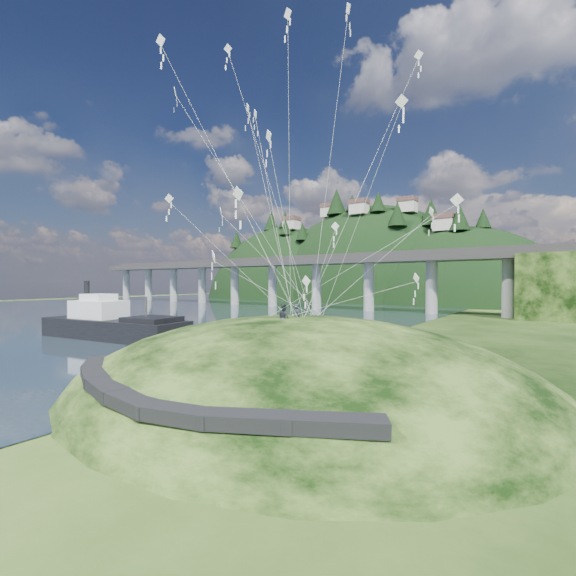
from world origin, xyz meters
The scene contains 10 objects.
ground centered at (0.00, 0.00, 0.00)m, with size 320.00×320.00×0.00m, color black.
water centered at (-72.00, 30.00, 0.01)m, with size 240.00×240.00×0.00m, color #283A4A.
grass_hill centered at (8.00, 2.00, -1.50)m, with size 36.00×32.00×13.00m.
footpath centered at (7.46, -9.74, 2.08)m, with size 22.29×5.84×0.83m.
bridge centered at (-26.46, 70.07, 9.70)m, with size 160.00×11.00×15.00m.
far_ridge centered at (-43.58, 122.17, -7.44)m, with size 153.00×70.00×94.50m.
work_barge centered at (-25.01, 6.41, 1.92)m, with size 22.56×9.02×7.68m.
wooden_dock centered at (-9.78, 5.76, 0.43)m, with size 13.77×3.84×0.97m.
kite_flyers centered at (7.49, 1.08, 5.94)m, with size 1.30×2.13×1.95m.
kite_swarm centered at (8.06, 1.73, 16.59)m, with size 19.01×15.87×21.32m.
Camera 1 is at (23.57, -21.37, 7.59)m, focal length 24.00 mm.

